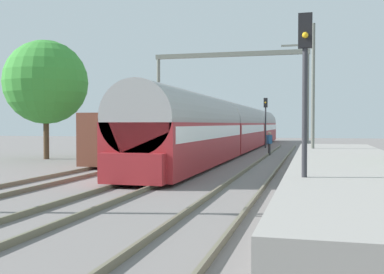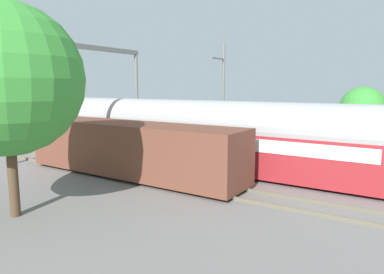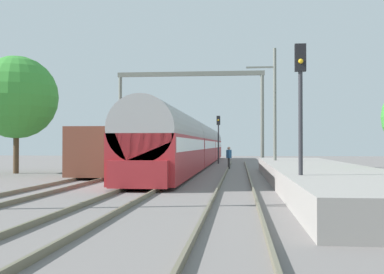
{
  "view_description": "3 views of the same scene",
  "coord_description": "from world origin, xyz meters",
  "px_view_note": "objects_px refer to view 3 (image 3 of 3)",
  "views": [
    {
      "loc": [
        6.17,
        -17.79,
        2.31
      ],
      "look_at": [
        0.0,
        6.26,
        1.6
      ],
      "focal_mm": 43.7,
      "sensor_mm": 36.0,
      "label": 1
    },
    {
      "loc": [
        -17.5,
        -2.96,
        4.75
      ],
      "look_at": [
        0.85,
        9.01,
        1.62
      ],
      "focal_mm": 32.8,
      "sensor_mm": 36.0,
      "label": 2
    },
    {
      "loc": [
        4.01,
        -21.27,
        1.89
      ],
      "look_at": [
        0.0,
        19.57,
        2.54
      ],
      "focal_mm": 45.42,
      "sensor_mm": 36.0,
      "label": 3
    }
  ],
  "objects_px": {
    "person_crossing": "(229,156)",
    "railway_signal_far": "(218,133)",
    "railway_signal_near": "(300,101)",
    "freight_car": "(119,151)",
    "catenary_gantry": "(190,99)",
    "passenger_train": "(195,144)"
  },
  "relations": [
    {
      "from": "person_crossing",
      "to": "catenary_gantry",
      "type": "xyz_separation_m",
      "value": [
        -3.18,
        1.48,
        4.57
      ]
    },
    {
      "from": "passenger_train",
      "to": "person_crossing",
      "type": "height_order",
      "value": "passenger_train"
    },
    {
      "from": "railway_signal_near",
      "to": "freight_car",
      "type": "bearing_deg",
      "value": 123.17
    },
    {
      "from": "freight_car",
      "to": "person_crossing",
      "type": "relative_size",
      "value": 7.51
    },
    {
      "from": "passenger_train",
      "to": "railway_signal_near",
      "type": "xyz_separation_m",
      "value": [
        5.99,
        -27.41,
        1.33
      ]
    },
    {
      "from": "passenger_train",
      "to": "freight_car",
      "type": "bearing_deg",
      "value": -107.21
    },
    {
      "from": "passenger_train",
      "to": "railway_signal_far",
      "type": "relative_size",
      "value": 10.34
    },
    {
      "from": "person_crossing",
      "to": "railway_signal_far",
      "type": "height_order",
      "value": "railway_signal_far"
    },
    {
      "from": "railway_signal_far",
      "to": "catenary_gantry",
      "type": "xyz_separation_m",
      "value": [
        -1.92,
        -8.82,
        2.53
      ]
    },
    {
      "from": "person_crossing",
      "to": "railway_signal_near",
      "type": "xyz_separation_m",
      "value": [
        2.81,
        -21.79,
        2.28
      ]
    },
    {
      "from": "freight_car",
      "to": "person_crossing",
      "type": "distance_m",
      "value": 9.75
    },
    {
      "from": "person_crossing",
      "to": "railway_signal_far",
      "type": "xyz_separation_m",
      "value": [
        -1.26,
        10.3,
        2.03
      ]
    },
    {
      "from": "person_crossing",
      "to": "catenary_gantry",
      "type": "height_order",
      "value": "catenary_gantry"
    },
    {
      "from": "railway_signal_near",
      "to": "person_crossing",
      "type": "bearing_deg",
      "value": 97.35
    },
    {
      "from": "freight_car",
      "to": "railway_signal_near",
      "type": "relative_size",
      "value": 2.51
    },
    {
      "from": "person_crossing",
      "to": "freight_car",
      "type": "bearing_deg",
      "value": -13.06
    },
    {
      "from": "railway_signal_far",
      "to": "catenary_gantry",
      "type": "relative_size",
      "value": 0.39
    },
    {
      "from": "railway_signal_far",
      "to": "freight_car",
      "type": "bearing_deg",
      "value": -108.63
    },
    {
      "from": "railway_signal_near",
      "to": "catenary_gantry",
      "type": "bearing_deg",
      "value": 104.44
    },
    {
      "from": "freight_car",
      "to": "passenger_train",
      "type": "bearing_deg",
      "value": 72.79
    },
    {
      "from": "passenger_train",
      "to": "railway_signal_near",
      "type": "height_order",
      "value": "railway_signal_near"
    },
    {
      "from": "passenger_train",
      "to": "catenary_gantry",
      "type": "relative_size",
      "value": 4.08
    }
  ]
}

